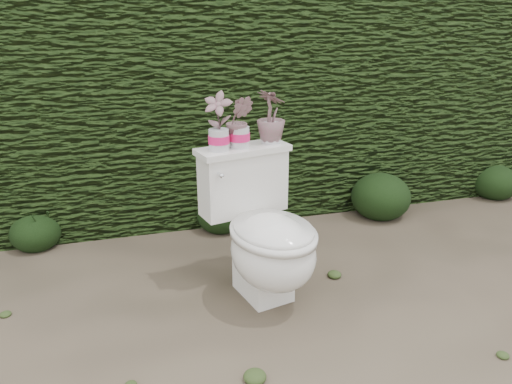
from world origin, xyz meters
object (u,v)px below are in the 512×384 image
object	(u,v)px
potted_plant_center	(239,123)
potted_plant_left	(218,123)
potted_plant_right	(271,118)
toilet	(265,236)

from	to	relation	value
potted_plant_center	potted_plant_left	bearing A→B (deg)	-149.23
potted_plant_center	potted_plant_right	bearing A→B (deg)	30.77
toilet	potted_plant_left	world-z (taller)	potted_plant_left
potted_plant_left	potted_plant_right	world-z (taller)	potted_plant_left
potted_plant_left	potted_plant_right	size ratio (longest dim) A/B	1.04
potted_plant_left	potted_plant_right	xyz separation A→B (m)	(0.30, 0.07, -0.01)
potted_plant_left	toilet	bearing A→B (deg)	-16.82
toilet	potted_plant_right	size ratio (longest dim) A/B	2.83
toilet	potted_plant_right	distance (m)	0.63
toilet	potted_plant_center	world-z (taller)	potted_plant_center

